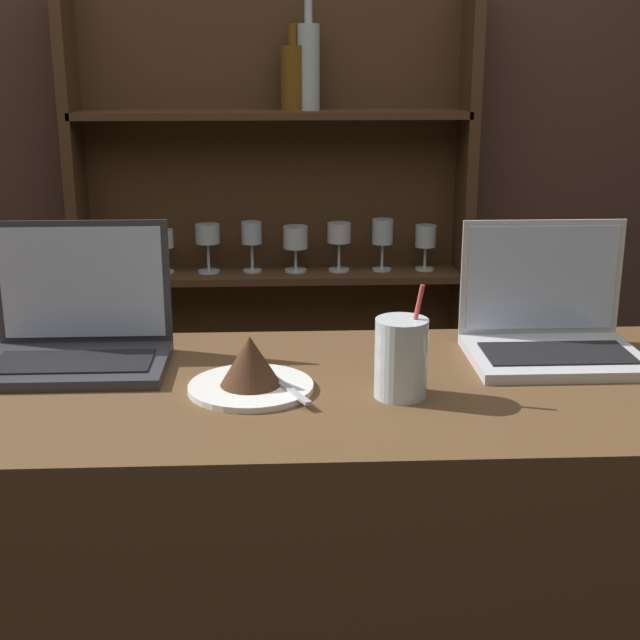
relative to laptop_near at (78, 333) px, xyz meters
The scene contains 6 objects.
back_wall 1.17m from the laptop_near, 74.88° to the left, with size 7.00×0.06×2.70m.
back_shelf 1.09m from the laptop_near, 71.89° to the left, with size 1.10×0.18×1.78m.
laptop_near is the anchor object (origin of this frame).
laptop_far 0.82m from the laptop_near, ahead, with size 0.29×0.22×0.23m.
cake_plate 0.33m from the laptop_near, 25.99° to the right, with size 0.20×0.20×0.09m.
water_glass 0.56m from the laptop_near, 18.74° to the right, with size 0.08×0.08×0.18m.
Camera 1 is at (0.05, -1.06, 1.58)m, focal length 50.00 mm.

